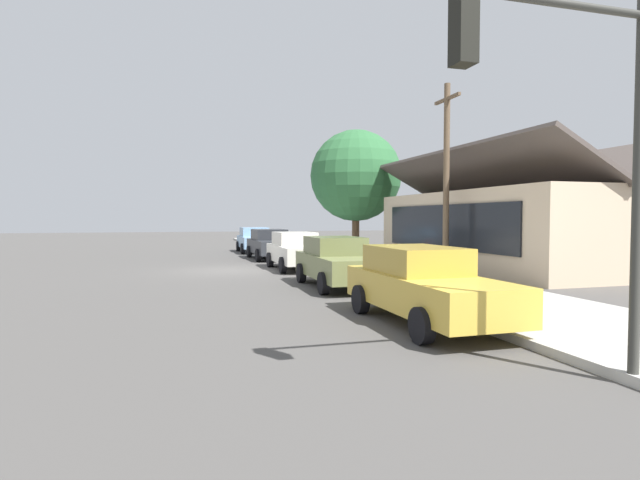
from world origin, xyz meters
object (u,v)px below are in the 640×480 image
Objects in this scene: car_charcoal at (270,244)px; shade_tree at (356,176)px; fire_hydrant_red at (288,247)px; utility_pole_wooden at (446,175)px; car_skyblue at (255,240)px; car_olive at (338,261)px; car_mustard at (423,284)px; car_ivory at (296,250)px; traffic_light_main at (572,114)px.

shade_tree is at bearing 108.07° from car_charcoal.
shade_tree reaches higher than fire_hydrant_red.
shade_tree is at bearing 86.52° from fire_hydrant_red.
utility_pole_wooden reaches higher than car_charcoal.
car_skyblue is 1.00× the size of car_olive.
car_mustard is (5.79, -0.01, 0.00)m from car_olive.
shade_tree is 10.71m from utility_pole_wooden.
car_skyblue is 16.82m from car_olive.
utility_pole_wooden reaches higher than car_ivory.
shade_tree is 10.52× the size of fire_hydrant_red.
car_ivory is at bearing -0.17° from car_charcoal.
shade_tree is (-1.92, 5.58, 3.91)m from car_charcoal.
car_olive is 14.87m from shade_tree.
car_mustard is (22.61, 0.06, -0.00)m from car_skyblue.
traffic_light_main is 0.69× the size of utility_pole_wooden.
utility_pole_wooden reaches higher than car_skyblue.
car_skyblue is at bearing -178.76° from car_olive.
car_olive is at bearing 1.51° from car_skyblue.
car_skyblue is 1.00× the size of car_charcoal.
car_mustard is at bearing 176.44° from traffic_light_main.
shade_tree is 1.00× the size of utility_pole_wooden.
traffic_light_main reaches higher than car_ivory.
car_charcoal is 1.05× the size of car_ivory.
car_olive is 0.61× the size of utility_pole_wooden.
traffic_light_main is at bearing -24.06° from utility_pole_wooden.
car_olive is 0.96× the size of car_mustard.
utility_pole_wooden is at bearing 116.60° from car_olive.
traffic_light_main is at bearing 0.83° from car_skyblue.
utility_pole_wooden is (10.68, -0.11, -0.80)m from shade_tree.
car_ivory is 0.58× the size of shade_tree.
car_charcoal is 2.64m from fire_hydrant_red.
fire_hydrant_red is at bearing -159.90° from utility_pole_wooden.
fire_hydrant_red is (-23.60, 1.66, -2.99)m from traffic_light_main.
car_skyblue and car_mustard have the same top height.
car_skyblue is at bearing -122.65° from shade_tree.
utility_pole_wooden is at bearing 59.65° from car_ivory.
traffic_light_main is 23.85m from fire_hydrant_red.
utility_pole_wooden is (14.24, 5.45, 3.11)m from car_skyblue.
car_skyblue and car_olive have the same top height.
shade_tree reaches higher than car_ivory.
car_skyblue is 5.49m from car_charcoal.
car_ivory is 11.48m from car_mustard.
car_charcoal is at bearing -178.59° from car_olive.
car_olive is at bearing -0.26° from car_ivory.
car_skyblue is 15.57m from utility_pole_wooden.
car_ivory is 10.14m from shade_tree.
traffic_light_main reaches higher than car_olive.
car_charcoal is 7.08m from shade_tree.
car_mustard is 19.35m from fire_hydrant_red.
traffic_light_main is at bearing -1.47° from car_charcoal.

